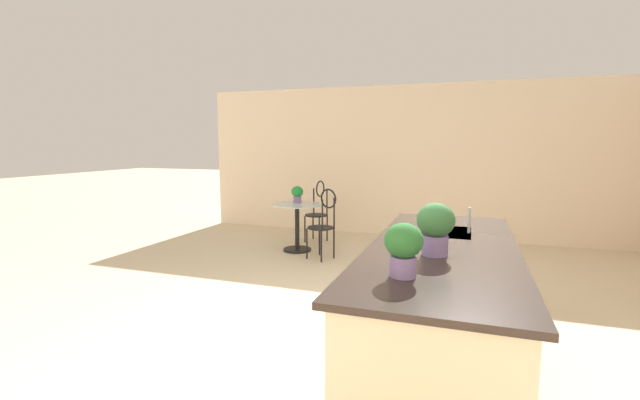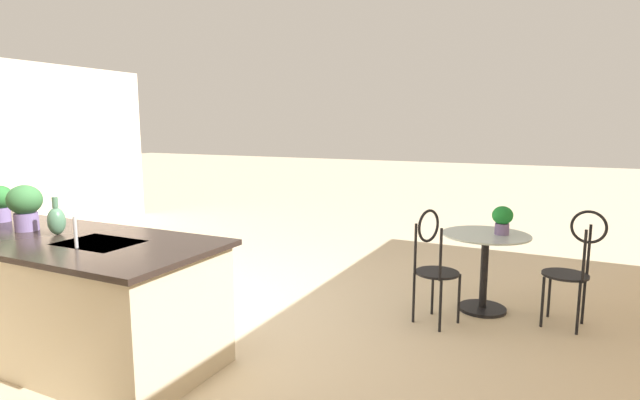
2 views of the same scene
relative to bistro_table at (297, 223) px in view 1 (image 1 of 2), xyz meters
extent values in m
plane|color=beige|center=(2.56, 1.49, -0.45)|extent=(40.00, 40.00, 0.00)
cube|color=beige|center=(-1.70, 1.49, 0.90)|extent=(0.12, 7.80, 2.70)
cube|color=beige|center=(2.86, 2.34, -0.01)|extent=(2.70, 0.96, 0.88)
cube|color=#2D231E|center=(2.86, 2.34, 0.45)|extent=(2.80, 1.06, 0.04)
cube|color=#B2B5BA|center=(2.31, 2.34, 0.46)|extent=(0.56, 0.40, 0.03)
cylinder|color=black|center=(0.00, 0.00, -0.43)|extent=(0.44, 0.44, 0.03)
cylinder|color=black|center=(0.00, 0.00, -0.07)|extent=(0.07, 0.07, 0.69)
cylinder|color=#B2C6C1|center=(0.00, 0.00, 0.29)|extent=(0.80, 0.80, 0.01)
cylinder|color=black|center=(-0.52, 0.19, -0.22)|extent=(0.03, 0.03, 0.45)
cylinder|color=black|center=(-0.57, -0.09, -0.22)|extent=(0.03, 0.03, 0.45)
cylinder|color=black|center=(-0.80, 0.23, -0.22)|extent=(0.03, 0.03, 0.45)
cylinder|color=black|center=(-0.84, -0.04, -0.22)|extent=(0.03, 0.03, 0.45)
cylinder|color=black|center=(-0.68, 0.07, 0.01)|extent=(0.44, 0.44, 0.02)
cylinder|color=black|center=(-0.81, 0.22, 0.23)|extent=(0.03, 0.03, 0.45)
cylinder|color=black|center=(-0.85, -0.03, 0.23)|extent=(0.03, 0.03, 0.45)
torus|color=black|center=(-0.83, 0.10, 0.45)|extent=(0.28, 0.07, 0.28)
cylinder|color=black|center=(0.41, 0.32, -0.22)|extent=(0.03, 0.03, 0.45)
cylinder|color=black|center=(0.15, 0.42, -0.22)|extent=(0.03, 0.03, 0.45)
cylinder|color=black|center=(0.51, 0.58, -0.22)|extent=(0.03, 0.03, 0.45)
cylinder|color=black|center=(0.25, 0.68, -0.22)|extent=(0.03, 0.03, 0.45)
cylinder|color=black|center=(0.33, 0.50, 0.01)|extent=(0.50, 0.50, 0.02)
cylinder|color=black|center=(0.51, 0.59, 0.23)|extent=(0.03, 0.03, 0.45)
cylinder|color=black|center=(0.26, 0.69, 0.23)|extent=(0.03, 0.03, 0.45)
torus|color=black|center=(0.39, 0.64, 0.45)|extent=(0.13, 0.27, 0.28)
cylinder|color=#B2B5BA|center=(2.31, 2.52, 0.58)|extent=(0.02, 0.02, 0.22)
cylinder|color=#7A669E|center=(-0.13, -0.05, 0.34)|extent=(0.13, 0.13, 0.10)
ellipsoid|color=#1D8532|center=(-0.13, -0.05, 0.47)|extent=(0.19, 0.19, 0.17)
cylinder|color=#7A669E|center=(3.71, 2.17, 0.53)|extent=(0.15, 0.15, 0.12)
ellipsoid|color=#2A6B2F|center=(3.71, 2.17, 0.68)|extent=(0.22, 0.22, 0.20)
cylinder|color=#7A669E|center=(3.16, 2.30, 0.54)|extent=(0.17, 0.17, 0.14)
ellipsoid|color=#346A39|center=(3.16, 2.30, 0.72)|extent=(0.26, 0.26, 0.23)
ellipsoid|color=#4C7A5B|center=(2.81, 2.30, 0.58)|extent=(0.13, 0.13, 0.21)
cylinder|color=#4C7A5B|center=(2.81, 2.30, 0.72)|extent=(0.04, 0.04, 0.08)
camera|label=1|loc=(6.13, 2.50, 1.24)|focal=24.14mm
camera|label=2|loc=(-0.60, 4.73, 1.30)|focal=27.88mm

